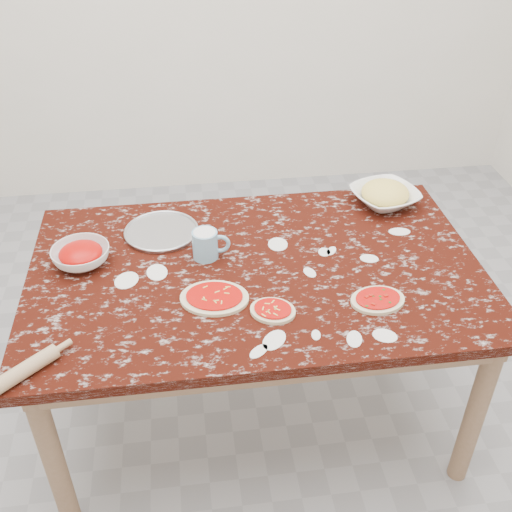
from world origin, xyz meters
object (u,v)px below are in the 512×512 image
object	(u,v)px
worktable	(256,286)
cheese_bowl	(385,197)
sauce_bowl	(81,256)
rolling_pin	(21,372)
pizza_tray	(162,232)
flour_mug	(206,244)

from	to	relation	value
worktable	cheese_bowl	distance (m)	0.70
worktable	sauce_bowl	world-z (taller)	sauce_bowl
worktable	cheese_bowl	xyz separation A→B (m)	(0.58, 0.37, 0.11)
rolling_pin	cheese_bowl	bearing A→B (deg)	31.22
cheese_bowl	rolling_pin	distance (m)	1.53
rolling_pin	worktable	bearing A→B (deg)	30.51
pizza_tray	cheese_bowl	world-z (taller)	cheese_bowl
sauce_bowl	flour_mug	bearing A→B (deg)	-2.53
flour_mug	rolling_pin	distance (m)	0.76
cheese_bowl	rolling_pin	world-z (taller)	cheese_bowl
pizza_tray	sauce_bowl	xyz separation A→B (m)	(-0.28, -0.16, 0.03)
pizza_tray	sauce_bowl	bearing A→B (deg)	-150.73
flour_mug	cheese_bowl	bearing A→B (deg)	20.22
pizza_tray	rolling_pin	xyz separation A→B (m)	(-0.40, -0.70, 0.02)
flour_mug	rolling_pin	world-z (taller)	flour_mug
worktable	flour_mug	bearing A→B (deg)	152.00
sauce_bowl	flour_mug	xyz separation A→B (m)	(0.44, -0.02, 0.02)
pizza_tray	cheese_bowl	distance (m)	0.92
sauce_bowl	cheese_bowl	bearing A→B (deg)	12.14
rolling_pin	sauce_bowl	bearing A→B (deg)	77.90
worktable	sauce_bowl	size ratio (longest dim) A/B	7.82
sauce_bowl	flour_mug	world-z (taller)	flour_mug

